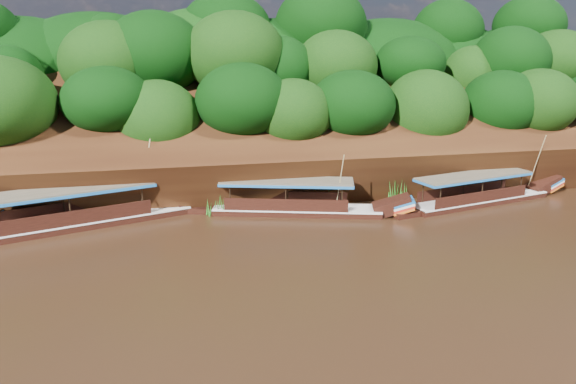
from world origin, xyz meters
name	(u,v)px	position (x,y,z in m)	size (l,w,h in m)	color
ground	(340,254)	(0.00, 0.00, 0.00)	(160.00, 160.00, 0.00)	black
riverbank	(268,148)	(-0.01, 22.73, 1.89)	(120.00, 30.06, 19.40)	black
boat_0	(487,196)	(13.95, 7.72, 0.52)	(14.13, 5.14, 5.43)	black
boat_1	(307,206)	(0.06, 7.84, 0.55)	(13.95, 5.77, 4.98)	black
boat_2	(96,215)	(-14.21, 8.62, 0.60)	(16.57, 7.46, 5.85)	black
reeds	(266,198)	(-2.60, 9.42, 0.84)	(48.97, 2.57, 2.03)	#27741D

